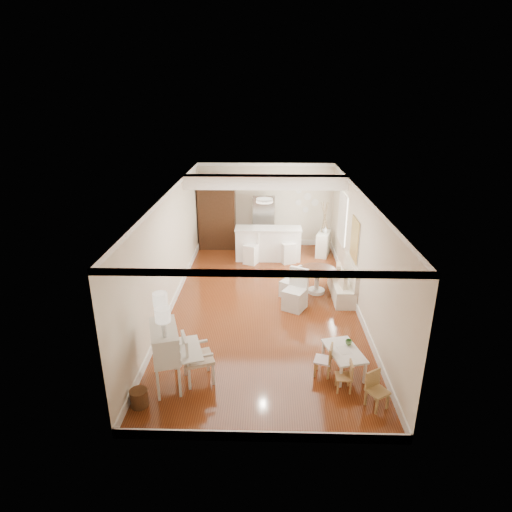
{
  "coord_description": "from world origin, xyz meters",
  "views": [
    {
      "loc": [
        0.06,
        -9.51,
        4.91
      ],
      "look_at": [
        -0.2,
        0.3,
        1.16
      ],
      "focal_mm": 30.0,
      "sensor_mm": 36.0,
      "label": 1
    }
  ],
  "objects_px": {
    "sideboard": "(323,244)",
    "gustavian_armchair": "(198,357)",
    "slip_chair_near": "(295,290)",
    "slip_chair_far": "(290,281)",
    "pantry_cabinet": "(217,214)",
    "kids_chair_a": "(344,376)",
    "dining_table": "(317,281)",
    "kids_table": "(343,361)",
    "secretary_bureau": "(166,357)",
    "bar_stool_left": "(251,249)",
    "fridge": "(274,222)",
    "wicker_basket": "(139,398)",
    "breakfast_counter": "(268,244)",
    "kids_chair_b": "(323,359)",
    "bar_stool_right": "(288,247)",
    "kids_chair_c": "(378,391)"
  },
  "relations": [
    {
      "from": "gustavian_armchair",
      "to": "kids_chair_b",
      "type": "bearing_deg",
      "value": -104.46
    },
    {
      "from": "gustavian_armchair",
      "to": "sideboard",
      "type": "bearing_deg",
      "value": -44.83
    },
    {
      "from": "dining_table",
      "to": "bar_stool_left",
      "type": "xyz_separation_m",
      "value": [
        -1.79,
        2.02,
        0.15
      ]
    },
    {
      "from": "kids_table",
      "to": "slip_chair_far",
      "type": "bearing_deg",
      "value": 104.88
    },
    {
      "from": "kids_chair_b",
      "to": "wicker_basket",
      "type": "bearing_deg",
      "value": -57.21
    },
    {
      "from": "kids_chair_a",
      "to": "dining_table",
      "type": "height_order",
      "value": "dining_table"
    },
    {
      "from": "sideboard",
      "to": "gustavian_armchair",
      "type": "bearing_deg",
      "value": -97.97
    },
    {
      "from": "wicker_basket",
      "to": "slip_chair_far",
      "type": "bearing_deg",
      "value": 57.1
    },
    {
      "from": "bar_stool_right",
      "to": "secretary_bureau",
      "type": "bearing_deg",
      "value": -131.79
    },
    {
      "from": "slip_chair_far",
      "to": "pantry_cabinet",
      "type": "xyz_separation_m",
      "value": [
        -2.27,
        3.73,
        0.72
      ]
    },
    {
      "from": "gustavian_armchair",
      "to": "bar_stool_left",
      "type": "bearing_deg",
      "value": -27.28
    },
    {
      "from": "dining_table",
      "to": "breakfast_counter",
      "type": "distance_m",
      "value": 2.72
    },
    {
      "from": "slip_chair_far",
      "to": "slip_chair_near",
      "type": "bearing_deg",
      "value": 43.98
    },
    {
      "from": "kids_chair_a",
      "to": "slip_chair_near",
      "type": "xyz_separation_m",
      "value": [
        -0.68,
        3.03,
        0.22
      ]
    },
    {
      "from": "bar_stool_right",
      "to": "sideboard",
      "type": "xyz_separation_m",
      "value": [
        1.17,
        0.68,
        -0.13
      ]
    },
    {
      "from": "bar_stool_right",
      "to": "dining_table",
      "type": "bearing_deg",
      "value": -92.72
    },
    {
      "from": "kids_chair_a",
      "to": "secretary_bureau",
      "type": "bearing_deg",
      "value": -90.91
    },
    {
      "from": "kids_chair_a",
      "to": "breakfast_counter",
      "type": "xyz_separation_m",
      "value": [
        -1.33,
        6.35,
        0.23
      ]
    },
    {
      "from": "kids_chair_a",
      "to": "pantry_cabinet",
      "type": "relative_size",
      "value": 0.25
    },
    {
      "from": "sideboard",
      "to": "kids_chair_b",
      "type": "bearing_deg",
      "value": -80.01
    },
    {
      "from": "wicker_basket",
      "to": "gustavian_armchair",
      "type": "bearing_deg",
      "value": 38.73
    },
    {
      "from": "secretary_bureau",
      "to": "slip_chair_far",
      "type": "xyz_separation_m",
      "value": [
        2.37,
        3.62,
        -0.15
      ]
    },
    {
      "from": "wicker_basket",
      "to": "breakfast_counter",
      "type": "height_order",
      "value": "breakfast_counter"
    },
    {
      "from": "bar_stool_right",
      "to": "slip_chair_near",
      "type": "bearing_deg",
      "value": -109.3
    },
    {
      "from": "wicker_basket",
      "to": "slip_chair_far",
      "type": "xyz_separation_m",
      "value": [
        2.72,
        4.2,
        0.28
      ]
    },
    {
      "from": "secretary_bureau",
      "to": "fridge",
      "type": "bearing_deg",
      "value": 57.49
    },
    {
      "from": "gustavian_armchair",
      "to": "slip_chair_far",
      "type": "relative_size",
      "value": 1.12
    },
    {
      "from": "secretary_bureau",
      "to": "bar_stool_right",
      "type": "height_order",
      "value": "secretary_bureau"
    },
    {
      "from": "dining_table",
      "to": "slip_chair_near",
      "type": "distance_m",
      "value": 1.13
    },
    {
      "from": "kids_table",
      "to": "kids_chair_a",
      "type": "xyz_separation_m",
      "value": [
        -0.08,
        -0.54,
        0.06
      ]
    },
    {
      "from": "breakfast_counter",
      "to": "bar_stool_right",
      "type": "xyz_separation_m",
      "value": [
        0.61,
        -0.26,
        -0.0
      ]
    },
    {
      "from": "bar_stool_left",
      "to": "kids_chair_c",
      "type": "bearing_deg",
      "value": -46.4
    },
    {
      "from": "slip_chair_near",
      "to": "slip_chair_far",
      "type": "bearing_deg",
      "value": 125.62
    },
    {
      "from": "kids_chair_b",
      "to": "fridge",
      "type": "height_order",
      "value": "fridge"
    },
    {
      "from": "pantry_cabinet",
      "to": "kids_chair_a",
      "type": "bearing_deg",
      "value": -67.86
    },
    {
      "from": "kids_table",
      "to": "kids_chair_b",
      "type": "height_order",
      "value": "kids_chair_b"
    },
    {
      "from": "secretary_bureau",
      "to": "sideboard",
      "type": "height_order",
      "value": "secretary_bureau"
    },
    {
      "from": "kids_table",
      "to": "slip_chair_far",
      "type": "distance_m",
      "value": 3.28
    },
    {
      "from": "secretary_bureau",
      "to": "bar_stool_left",
      "type": "xyz_separation_m",
      "value": [
        1.28,
        5.89,
        -0.1
      ]
    },
    {
      "from": "secretary_bureau",
      "to": "kids_chair_a",
      "type": "xyz_separation_m",
      "value": [
        3.13,
        -0.08,
        -0.29
      ]
    },
    {
      "from": "kids_chair_c",
      "to": "breakfast_counter",
      "type": "height_order",
      "value": "breakfast_counter"
    },
    {
      "from": "sideboard",
      "to": "pantry_cabinet",
      "type": "bearing_deg",
      "value": -173.95
    },
    {
      "from": "slip_chair_far",
      "to": "breakfast_counter",
      "type": "xyz_separation_m",
      "value": [
        -0.57,
        2.65,
        0.09
      ]
    },
    {
      "from": "breakfast_counter",
      "to": "slip_chair_far",
      "type": "bearing_deg",
      "value": -77.89
    },
    {
      "from": "secretary_bureau",
      "to": "kids_table",
      "type": "bearing_deg",
      "value": -9.12
    },
    {
      "from": "kids_chair_a",
      "to": "dining_table",
      "type": "relative_size",
      "value": 0.59
    },
    {
      "from": "pantry_cabinet",
      "to": "sideboard",
      "type": "relative_size",
      "value": 2.9
    },
    {
      "from": "wicker_basket",
      "to": "kids_chair_c",
      "type": "bearing_deg",
      "value": 1.01
    },
    {
      "from": "kids_chair_a",
      "to": "breakfast_counter",
      "type": "distance_m",
      "value": 6.49
    },
    {
      "from": "kids_table",
      "to": "fridge",
      "type": "height_order",
      "value": "fridge"
    }
  ]
}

